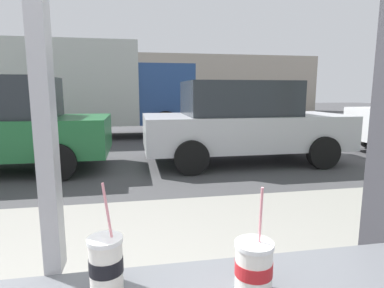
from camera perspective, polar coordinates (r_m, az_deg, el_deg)
The scene contains 7 objects.
ground_plane at distance 9.03m, azimuth -11.87°, elevation -0.38°, with size 60.00×60.00×0.00m, color #424244.
sidewalk_strip at distance 2.89m, azimuth -14.97°, elevation -20.59°, with size 16.00×2.80×0.14m, color gray.
building_facade_far at distance 23.14m, azimuth -11.23°, elevation 10.57°, with size 28.00×1.20×4.10m, color #A89E8E.
soda_cup_left at distance 0.95m, azimuth -15.07°, elevation -19.97°, with size 0.10×0.10×0.32m.
soda_cup_right at distance 0.94m, azimuth 10.94°, elevation -20.72°, with size 0.11×0.11×0.30m.
parked_car_silver at distance 6.85m, azimuth 8.99°, elevation 3.93°, with size 4.22×1.97×1.70m.
box_truck at distance 11.10m, azimuth -19.64°, elevation 9.54°, with size 7.00×2.44×3.00m.
Camera 1 is at (0.25, -0.90, 1.50)m, focal length 29.91 mm.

